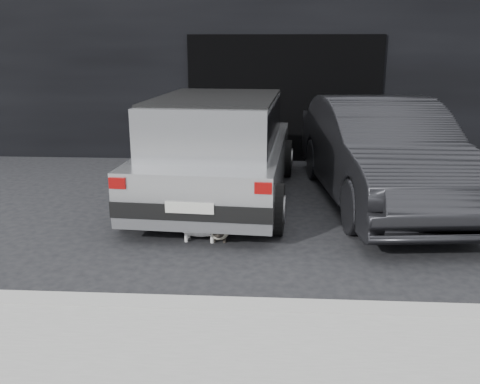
# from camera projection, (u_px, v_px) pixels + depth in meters

# --- Properties ---
(ground) EXTENTS (80.00, 80.00, 0.00)m
(ground) POSITION_uv_depth(u_px,v_px,m) (217.00, 220.00, 7.18)
(ground) COLOR black
(ground) RESTS_ON ground
(building_facade) EXTENTS (34.00, 4.00, 5.00)m
(building_facade) POSITION_uv_depth(u_px,v_px,m) (283.00, 40.00, 12.18)
(building_facade) COLOR black
(building_facade) RESTS_ON ground
(garage_opening) EXTENTS (4.00, 0.10, 2.60)m
(garage_opening) POSITION_uv_depth(u_px,v_px,m) (284.00, 99.00, 10.59)
(garage_opening) COLOR black
(garage_opening) RESTS_ON ground
(curb) EXTENTS (18.00, 0.25, 0.12)m
(curb) POSITION_uv_depth(u_px,v_px,m) (297.00, 311.00, 4.61)
(curb) COLOR #989893
(curb) RESTS_ON ground
(silver_hatchback) EXTENTS (2.46, 4.60, 1.65)m
(silver_hatchback) POSITION_uv_depth(u_px,v_px,m) (219.00, 144.00, 7.95)
(silver_hatchback) COLOR #AFB1B4
(silver_hatchback) RESTS_ON ground
(second_car) EXTENTS (2.19, 5.03, 1.61)m
(second_car) POSITION_uv_depth(u_px,v_px,m) (381.00, 152.00, 7.83)
(second_car) COLOR black
(second_car) RESTS_ON ground
(cat_siamese) EXTENTS (0.29, 0.80, 0.27)m
(cat_siamese) POSITION_uv_depth(u_px,v_px,m) (220.00, 230.00, 6.45)
(cat_siamese) COLOR beige
(cat_siamese) RESTS_ON ground
(cat_white) EXTENTS (0.84, 0.31, 0.39)m
(cat_white) POSITION_uv_depth(u_px,v_px,m) (203.00, 226.00, 6.39)
(cat_white) COLOR white
(cat_white) RESTS_ON ground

